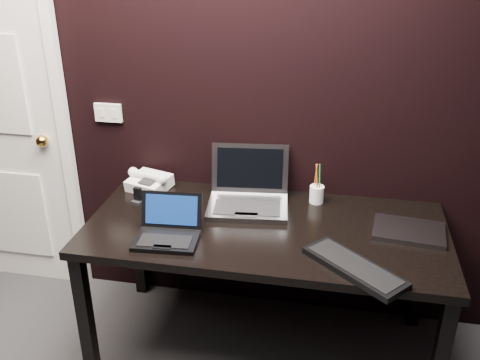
% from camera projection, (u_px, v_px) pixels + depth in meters
% --- Properties ---
extents(wall_back, '(4.00, 0.00, 4.00)m').
position_uv_depth(wall_back, '(221.00, 85.00, 2.70)').
color(wall_back, black).
rests_on(wall_back, ground).
extents(wall_switch, '(0.15, 0.02, 0.10)m').
position_uv_depth(wall_switch, '(108.00, 113.00, 2.87)').
color(wall_switch, silver).
rests_on(wall_switch, wall_back).
extents(desk, '(1.70, 0.80, 0.74)m').
position_uv_depth(desk, '(265.00, 240.00, 2.57)').
color(desk, black).
rests_on(desk, ground).
extents(netbook, '(0.30, 0.27, 0.18)m').
position_uv_depth(netbook, '(168.00, 231.00, 2.41)').
color(netbook, black).
rests_on(netbook, desk).
extents(silver_laptop, '(0.43, 0.40, 0.27)m').
position_uv_depth(silver_laptop, '(248.00, 196.00, 2.70)').
color(silver_laptop, gray).
rests_on(silver_laptop, desk).
extents(ext_keyboard, '(0.45, 0.41, 0.03)m').
position_uv_depth(ext_keyboard, '(354.00, 267.00, 2.20)').
color(ext_keyboard, black).
rests_on(ext_keyboard, desk).
extents(closed_laptop, '(0.34, 0.26, 0.02)m').
position_uv_depth(closed_laptop, '(409.00, 231.00, 2.47)').
color(closed_laptop, gray).
rests_on(closed_laptop, desk).
extents(desk_phone, '(0.25, 0.23, 0.12)m').
position_uv_depth(desk_phone, '(149.00, 182.00, 2.87)').
color(desk_phone, white).
rests_on(desk_phone, desk).
extents(mobile_phone, '(0.06, 0.05, 0.09)m').
position_uv_depth(mobile_phone, '(138.00, 198.00, 2.73)').
color(mobile_phone, black).
rests_on(mobile_phone, desk).
extents(pen_cup, '(0.08, 0.08, 0.21)m').
position_uv_depth(pen_cup, '(317.00, 193.00, 2.73)').
color(pen_cup, white).
rests_on(pen_cup, desk).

